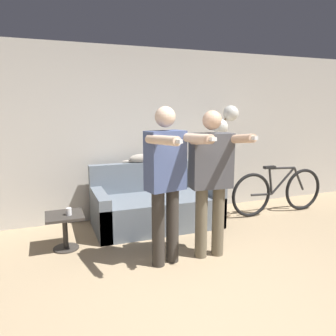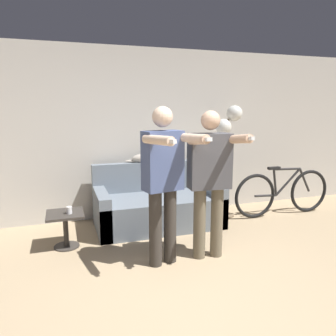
{
  "view_description": "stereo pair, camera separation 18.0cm",
  "coord_description": "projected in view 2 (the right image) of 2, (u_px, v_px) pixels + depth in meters",
  "views": [
    {
      "loc": [
        -1.28,
        -2.12,
        1.7
      ],
      "look_at": [
        0.14,
        1.64,
        0.96
      ],
      "focal_mm": 35.0,
      "sensor_mm": 36.0,
      "label": 1
    },
    {
      "loc": [
        -1.11,
        -2.18,
        1.7
      ],
      "look_at": [
        0.14,
        1.64,
        0.96
      ],
      "focal_mm": 35.0,
      "sensor_mm": 36.0,
      "label": 2
    }
  ],
  "objects": [
    {
      "name": "cup",
      "position": [
        69.0,
        210.0,
        3.95
      ],
      "size": [
        0.07,
        0.07,
        0.09
      ],
      "color": "white",
      "rests_on": "side_table"
    },
    {
      "name": "wall_back",
      "position": [
        136.0,
        134.0,
        5.08
      ],
      "size": [
        10.0,
        0.05,
        2.6
      ],
      "color": "beige",
      "rests_on": "ground_plane"
    },
    {
      "name": "person_right",
      "position": [
        210.0,
        174.0,
        3.62
      ],
      "size": [
        0.57,
        0.71,
        1.67
      ],
      "rotation": [
        0.0,
        0.0,
        -0.09
      ],
      "color": "#6B604C",
      "rests_on": "ground_plane"
    },
    {
      "name": "bicycle",
      "position": [
        283.0,
        193.0,
        5.23
      ],
      "size": [
        1.72,
        0.07,
        0.8
      ],
      "color": "black",
      "rests_on": "ground_plane"
    },
    {
      "name": "side_table",
      "position": [
        65.0,
        223.0,
        4.01
      ],
      "size": [
        0.44,
        0.44,
        0.44
      ],
      "color": "#38332D",
      "rests_on": "ground_plane"
    },
    {
      "name": "cat",
      "position": [
        145.0,
        157.0,
        4.98
      ],
      "size": [
        0.51,
        0.12,
        0.18
      ],
      "color": "#B7AD9E",
      "rests_on": "couch"
    },
    {
      "name": "person_left",
      "position": [
        164.0,
        176.0,
        3.45
      ],
      "size": [
        0.58,
        0.74,
        1.72
      ],
      "rotation": [
        0.0,
        0.0,
        0.22
      ],
      "color": "#38332D",
      "rests_on": "ground_plane"
    },
    {
      "name": "ground_plane",
      "position": [
        214.0,
        318.0,
        2.68
      ],
      "size": [
        16.0,
        16.0,
        0.0
      ],
      "primitive_type": "plane",
      "color": "tan"
    },
    {
      "name": "floor_lamp",
      "position": [
        229.0,
        127.0,
        4.99
      ],
      "size": [
        0.42,
        0.28,
        1.74
      ],
      "color": "#756047",
      "rests_on": "ground_plane"
    },
    {
      "name": "couch",
      "position": [
        157.0,
        206.0,
        4.79
      ],
      "size": [
        1.79,
        0.93,
        0.88
      ],
      "color": "slate",
      "rests_on": "ground_plane"
    }
  ]
}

